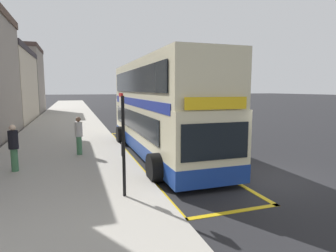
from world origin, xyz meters
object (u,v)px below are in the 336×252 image
object	(u,v)px
parked_car_silver_far	(135,102)
pedestrian_further_back	(79,134)
double_decker_bus	(160,111)
bus_stop_sign	(123,137)
parked_car_grey_behind	(138,105)
pedestrian_waiting_near_sign	(14,146)

from	to	relation	value
parked_car_silver_far	pedestrian_further_back	world-z (taller)	pedestrian_further_back
parked_car_silver_far	pedestrian_further_back	bearing A→B (deg)	-105.65
double_decker_bus	bus_stop_sign	size ratio (longest dim) A/B	3.91
parked_car_grey_behind	parked_car_silver_far	bearing A→B (deg)	-101.07
parked_car_silver_far	pedestrian_waiting_near_sign	distance (m)	42.19
double_decker_bus	parked_car_silver_far	bearing A→B (deg)	79.65
bus_stop_sign	pedestrian_further_back	size ratio (longest dim) A/B	1.65
double_decker_bus	parked_car_grey_behind	world-z (taller)	double_decker_bus
bus_stop_sign	pedestrian_waiting_near_sign	bearing A→B (deg)	133.26
parked_car_silver_far	pedestrian_further_back	distance (m)	39.61
parked_car_silver_far	pedestrian_further_back	size ratio (longest dim) A/B	2.41
double_decker_bus	parked_car_grey_behind	distance (m)	27.71
pedestrian_waiting_near_sign	pedestrian_further_back	bearing A→B (deg)	41.14
parked_car_silver_far	double_decker_bus	bearing A→B (deg)	-100.24
parked_car_silver_far	pedestrian_further_back	xyz separation A→B (m)	(-10.76, -38.12, 0.29)
parked_car_silver_far	parked_car_grey_behind	world-z (taller)	same
double_decker_bus	pedestrian_further_back	xyz separation A→B (m)	(-3.72, 0.43, -0.98)
double_decker_bus	parked_car_grey_behind	bearing A→B (deg)	79.49
parked_car_silver_far	pedestrian_waiting_near_sign	xyz separation A→B (m)	(-13.05, -40.12, 0.28)
double_decker_bus	parked_car_silver_far	world-z (taller)	double_decker_bus
double_decker_bus	parked_car_silver_far	xyz separation A→B (m)	(7.04, 38.55, -1.27)
double_decker_bus	bus_stop_sign	world-z (taller)	double_decker_bus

